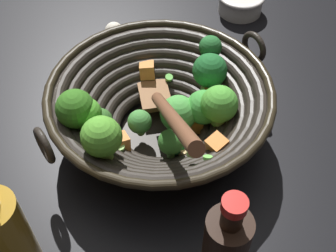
# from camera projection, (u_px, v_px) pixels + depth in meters

# --- Properties ---
(ground_plane) EXTENTS (4.00, 4.00, 0.00)m
(ground_plane) POSITION_uv_depth(u_px,v_px,m) (161.00, 134.00, 0.73)
(ground_plane) COLOR black
(wok) EXTENTS (0.38, 0.38, 0.24)m
(wok) POSITION_uv_depth(u_px,v_px,m) (161.00, 107.00, 0.68)
(wok) COLOR black
(wok) RESTS_ON ground
(soy_sauce_bottle) EXTENTS (0.06, 0.06, 0.17)m
(soy_sauce_bottle) POSITION_uv_depth(u_px,v_px,m) (225.00, 246.00, 0.53)
(soy_sauce_bottle) COLOR black
(soy_sauce_bottle) RESTS_ON ground
(cooking_oil_bottle) EXTENTS (0.06, 0.06, 0.20)m
(cooking_oil_bottle) POSITION_uv_depth(u_px,v_px,m) (5.00, 235.00, 0.53)
(cooking_oil_bottle) COLOR #AD7F23
(cooking_oil_bottle) RESTS_ON ground
(prep_bowl) EXTENTS (0.10, 0.10, 0.04)m
(prep_bowl) POSITION_uv_depth(u_px,v_px,m) (241.00, 2.00, 0.94)
(prep_bowl) COLOR silver
(prep_bowl) RESTS_ON ground
(garlic_bulb) EXTENTS (0.04, 0.04, 0.04)m
(garlic_bulb) POSITION_uv_depth(u_px,v_px,m) (114.00, 31.00, 0.88)
(garlic_bulb) COLOR silver
(garlic_bulb) RESTS_ON ground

